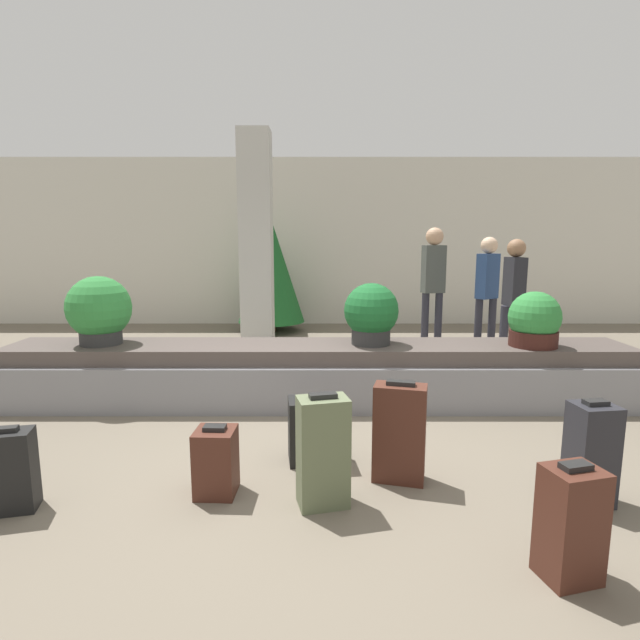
# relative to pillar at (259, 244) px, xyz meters

# --- Properties ---
(ground_plane) EXTENTS (18.00, 18.00, 0.00)m
(ground_plane) POSITION_rel_pillar_xyz_m (0.91, -3.69, -1.60)
(ground_plane) COLOR #6B6051
(back_wall) EXTENTS (18.00, 0.06, 3.20)m
(back_wall) POSITION_rel_pillar_xyz_m (0.91, 2.47, 0.00)
(back_wall) COLOR beige
(back_wall) RESTS_ON ground_plane
(carousel) EXTENTS (6.58, 0.88, 0.61)m
(carousel) POSITION_rel_pillar_xyz_m (0.91, -2.35, -1.31)
(carousel) COLOR gray
(carousel) RESTS_ON ground_plane
(pillar) EXTENTS (0.46, 0.46, 3.20)m
(pillar) POSITION_rel_pillar_xyz_m (0.00, 0.00, 0.00)
(pillar) COLOR beige
(pillar) RESTS_ON ground_plane
(suitcase_0) EXTENTS (0.28, 0.26, 0.69)m
(suitcase_0) POSITION_rel_pillar_xyz_m (2.65, -4.36, -1.27)
(suitcase_0) COLOR #232328
(suitcase_0) RESTS_ON ground_plane
(suitcase_1) EXTENTS (0.39, 0.30, 0.52)m
(suitcase_1) POSITION_rel_pillar_xyz_m (0.87, -3.74, -1.35)
(suitcase_1) COLOR black
(suitcase_1) RESTS_ON ground_plane
(suitcase_2) EXTENTS (0.35, 0.28, 0.74)m
(suitcase_2) POSITION_rel_pillar_xyz_m (0.95, -4.38, -1.24)
(suitcase_2) COLOR #5B6647
(suitcase_2) RESTS_ON ground_plane
(suitcase_3) EXTENTS (0.37, 0.26, 0.55)m
(suitcase_3) POSITION_rel_pillar_xyz_m (-1.02, -4.45, -1.34)
(suitcase_3) COLOR black
(suitcase_3) RESTS_ON ground_plane
(suitcase_4) EXTENTS (0.31, 0.28, 0.61)m
(suitcase_4) POSITION_rel_pillar_xyz_m (2.17, -5.08, -1.31)
(suitcase_4) COLOR #472319
(suitcase_4) RESTS_ON ground_plane
(suitcase_5) EXTENTS (0.39, 0.28, 0.72)m
(suitcase_5) POSITION_rel_pillar_xyz_m (1.48, -4.05, -1.25)
(suitcase_5) COLOR #472319
(suitcase_5) RESTS_ON ground_plane
(suitcase_6) EXTENTS (0.27, 0.27, 0.48)m
(suitcase_6) POSITION_rel_pillar_xyz_m (0.24, -4.24, -1.37)
(suitcase_6) COLOR #472319
(suitcase_6) RESTS_ON ground_plane
(potted_plant_0) EXTENTS (0.56, 0.56, 0.63)m
(potted_plant_0) POSITION_rel_pillar_xyz_m (1.45, -2.34, -0.68)
(potted_plant_0) COLOR #2D2D2D
(potted_plant_0) RESTS_ON carousel
(potted_plant_1) EXTENTS (0.64, 0.64, 0.70)m
(potted_plant_1) POSITION_rel_pillar_xyz_m (-1.31, -2.34, -0.64)
(potted_plant_1) COLOR #2D2D2D
(potted_plant_1) RESTS_ON carousel
(potted_plant_2) EXTENTS (0.51, 0.51, 0.55)m
(potted_plant_2) POSITION_rel_pillar_xyz_m (3.07, -2.44, -0.73)
(potted_plant_2) COLOR #381914
(potted_plant_2) RESTS_ON carousel
(traveler_0) EXTENTS (0.35, 0.26, 1.84)m
(traveler_0) POSITION_rel_pillar_xyz_m (2.61, 0.05, -0.48)
(traveler_0) COLOR #282833
(traveler_0) RESTS_ON ground_plane
(traveler_1) EXTENTS (0.31, 0.33, 1.68)m
(traveler_1) POSITION_rel_pillar_xyz_m (3.47, -0.85, -0.60)
(traveler_1) COLOR #282833
(traveler_1) RESTS_ON ground_plane
(traveler_2) EXTENTS (0.36, 0.33, 1.70)m
(traveler_2) POSITION_rel_pillar_xyz_m (3.35, -0.13, -0.58)
(traveler_2) COLOR #282833
(traveler_2) RESTS_ON ground_plane
(decorated_tree) EXTENTS (1.20, 1.20, 2.08)m
(decorated_tree) POSITION_rel_pillar_xyz_m (0.04, 1.64, -0.47)
(decorated_tree) COLOR #4C331E
(decorated_tree) RESTS_ON ground_plane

